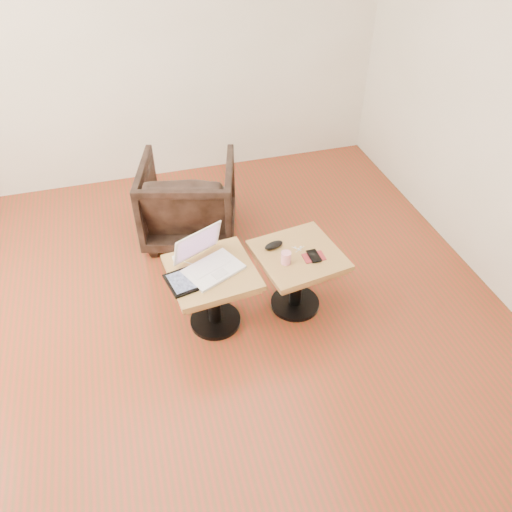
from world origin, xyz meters
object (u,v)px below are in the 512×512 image
object	(u,v)px
side_table_left	(213,284)
side_table_right	(298,267)
armchair	(189,200)
laptop	(208,261)
striped_cup	(286,258)

from	to	relation	value
side_table_left	side_table_right	distance (m)	0.61
armchair	side_table_right	bearing A→B (deg)	133.90
laptop	striped_cup	xyz separation A→B (m)	(0.50, -0.10, -0.01)
side_table_left	laptop	world-z (taller)	laptop
side_table_right	striped_cup	bearing A→B (deg)	-157.73
side_table_left	striped_cup	bearing A→B (deg)	-13.48
laptop	striped_cup	bearing A→B (deg)	-37.00
side_table_right	laptop	xyz separation A→B (m)	(-0.62, 0.03, 0.18)
side_table_left	armchair	xyz separation A→B (m)	(0.03, 1.08, -0.03)
side_table_right	striped_cup	xyz separation A→B (m)	(-0.12, -0.07, 0.17)
side_table_right	striped_cup	world-z (taller)	striped_cup
laptop	armchair	world-z (taller)	laptop
laptop	armchair	size ratio (longest dim) A/B	0.60
striped_cup	armchair	size ratio (longest dim) A/B	0.11
side_table_right	armchair	distance (m)	1.22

